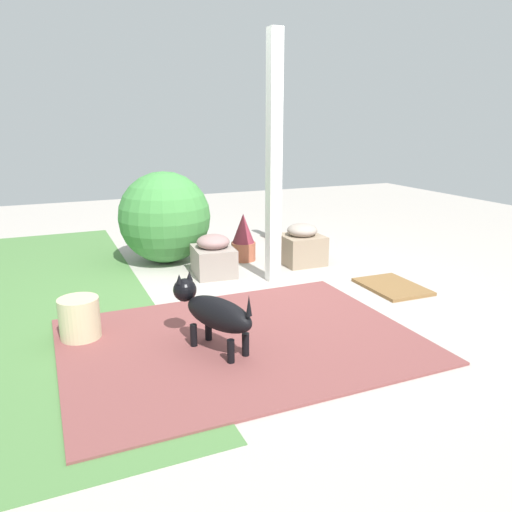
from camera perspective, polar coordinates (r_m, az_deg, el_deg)
ground_plane at (r=4.55m, az=1.03°, el=-3.94°), size 12.00×12.00×0.00m
brick_path at (r=3.54m, az=-1.76°, el=-9.61°), size 1.80×2.40×0.02m
porch_pillar at (r=4.61m, az=2.05°, el=10.71°), size 0.12×0.12×2.26m
stone_planter_nearest at (r=5.35m, az=5.25°, el=1.20°), size 0.42×0.43×0.44m
stone_planter_mid at (r=4.96m, az=-4.88°, el=-0.06°), size 0.49×0.42×0.41m
round_shrub at (r=5.44m, az=-10.39°, el=4.36°), size 0.98×0.98×0.98m
terracotta_pot_tall at (r=6.48m, az=2.05°, el=4.15°), size 0.21×0.21×0.68m
terracotta_pot_spiky at (r=5.45m, az=-1.46°, el=2.03°), size 0.27×0.27×0.52m
dog at (r=3.31m, az=-4.91°, el=-6.30°), size 0.69×0.42×0.49m
ceramic_urn at (r=3.72m, az=-19.49°, el=-6.82°), size 0.28×0.28×0.31m
doormat at (r=4.77m, az=15.29°, el=-3.40°), size 0.65×0.48×0.03m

